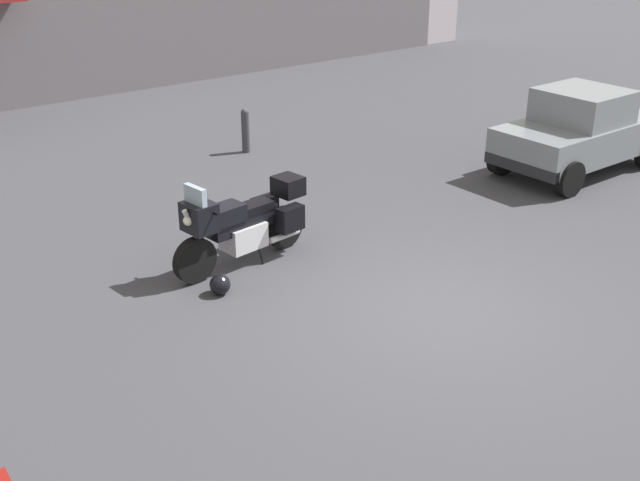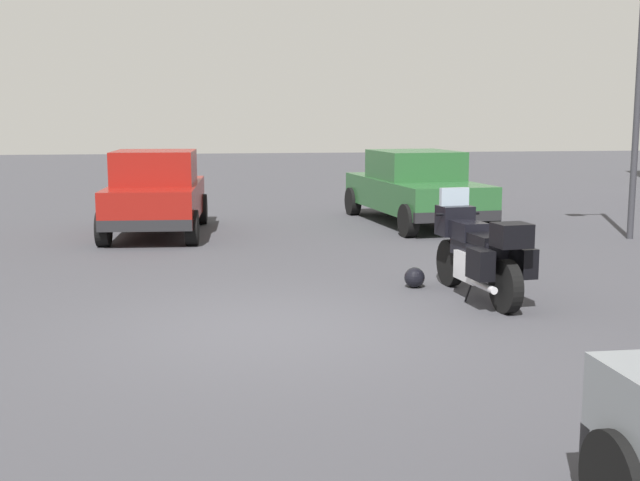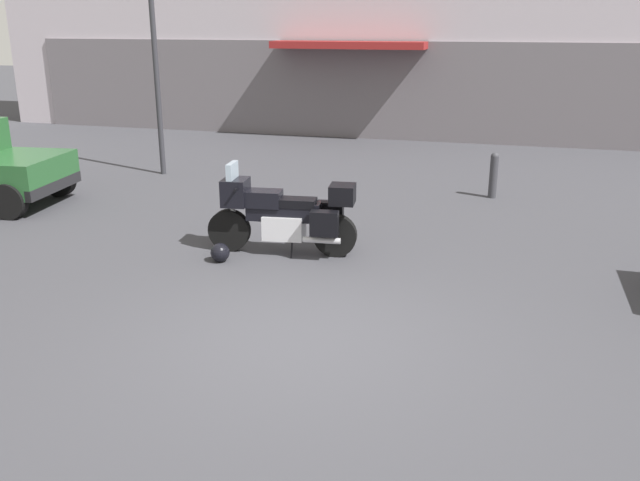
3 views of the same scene
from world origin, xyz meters
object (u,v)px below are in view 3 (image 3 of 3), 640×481
(motorcycle, at_px, (284,214))
(streetlamp_curbside, at_px, (151,41))
(bollard_curbside, at_px, (494,174))
(helmet, at_px, (220,253))

(motorcycle, distance_m, streetlamp_curbside, 6.71)
(bollard_curbside, bearing_deg, helmet, -126.02)
(helmet, bearing_deg, bollard_curbside, 53.98)
(helmet, xyz_separation_m, streetlamp_curbside, (-3.72, 5.01, 2.80))
(motorcycle, distance_m, helmet, 1.10)
(bollard_curbside, bearing_deg, streetlamp_curbside, 179.76)
(helmet, bearing_deg, streetlamp_curbside, 126.60)
(streetlamp_curbside, relative_size, bollard_curbside, 5.37)
(helmet, height_order, bollard_curbside, bollard_curbside)
(helmet, distance_m, streetlamp_curbside, 6.84)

